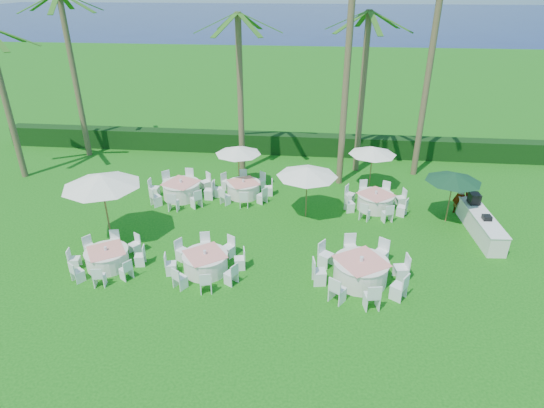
{
  "coord_description": "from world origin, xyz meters",
  "views": [
    {
      "loc": [
        2.46,
        -14.37,
        9.76
      ],
      "look_at": [
        0.7,
        2.36,
        1.3
      ],
      "focal_mm": 30.0,
      "sensor_mm": 36.0,
      "label": 1
    }
  ],
  "objects": [
    {
      "name": "umbrella_b",
      "position": [
        2.08,
        3.86,
        2.19
      ],
      "size": [
        2.69,
        2.69,
        2.4
      ],
      "color": "brown",
      "rests_on": "ground"
    },
    {
      "name": "banquet_table_b",
      "position": [
        -1.42,
        -0.81,
        0.39
      ],
      "size": [
        2.9,
        2.9,
        0.89
      ],
      "color": "white",
      "rests_on": "ground"
    },
    {
      "name": "palm_b",
      "position": [
        -1.66,
        9.02,
        4.57
      ],
      "size": [
        4.4,
        4.17,
        8.24
      ],
      "color": "brown",
      "rests_on": "ground"
    },
    {
      "name": "palm_f",
      "position": [
        -13.31,
        6.89,
        4.28
      ],
      "size": [
        4.19,
        4.39,
        7.68
      ],
      "color": "brown",
      "rests_on": "ground"
    },
    {
      "name": "hedge",
      "position": [
        0.0,
        12.0,
        0.6
      ],
      "size": [
        34.0,
        1.0,
        1.2
      ],
      "primitive_type": "cube",
      "color": "black",
      "rests_on": "ground"
    },
    {
      "name": "palm_a",
      "position": [
        -11.37,
        10.45,
        4.98
      ],
      "size": [
        4.31,
        4.33,
        9.05
      ],
      "color": "brown",
      "rests_on": "ground"
    },
    {
      "name": "palm_d",
      "position": [
        4.65,
        9.72,
        4.62
      ],
      "size": [
        4.24,
        4.38,
        8.33
      ],
      "color": "brown",
      "rests_on": "ground"
    },
    {
      "name": "staff_person",
      "position": [
        9.01,
        4.93,
        0.89
      ],
      "size": [
        0.74,
        0.6,
        1.78
      ],
      "primitive_type": "imported",
      "rotation": [
        0.0,
        0.0,
        2.84
      ],
      "color": "gray",
      "rests_on": "ground"
    },
    {
      "name": "umbrella_d",
      "position": [
        5.19,
        7.18,
        2.07
      ],
      "size": [
        2.35,
        2.35,
        2.27
      ],
      "color": "brown",
      "rests_on": "ground"
    },
    {
      "name": "umbrella_c",
      "position": [
        -1.44,
        6.61,
        2.05
      ],
      "size": [
        2.3,
        2.3,
        2.25
      ],
      "color": "brown",
      "rests_on": "ground"
    },
    {
      "name": "banquet_table_d",
      "position": [
        -4.05,
        5.19,
        0.42
      ],
      "size": [
        3.17,
        3.17,
        0.96
      ],
      "color": "white",
      "rests_on": "ground"
    },
    {
      "name": "buffet_table",
      "position": [
        9.43,
        3.1,
        0.47
      ],
      "size": [
        1.05,
        3.85,
        1.35
      ],
      "color": "white",
      "rests_on": "ground"
    },
    {
      "name": "banquet_table_e",
      "position": [
        -1.07,
        5.71,
        0.38
      ],
      "size": [
        2.89,
        2.89,
        0.88
      ],
      "color": "white",
      "rests_on": "ground"
    },
    {
      "name": "banquet_table_a",
      "position": [
        -5.13,
        -0.89,
        0.37
      ],
      "size": [
        2.77,
        2.77,
        0.85
      ],
      "color": "white",
      "rests_on": "ground"
    },
    {
      "name": "palm_e",
      "position": [
        7.8,
        9.42,
        5.45
      ],
      "size": [
        4.18,
        4.39,
        9.95
      ],
      "color": "brown",
      "rests_on": "ground"
    },
    {
      "name": "ground",
      "position": [
        0.0,
        0.0,
        0.0
      ],
      "size": [
        120.0,
        120.0,
        0.0
      ],
      "primitive_type": "plane",
      "color": "#10540E",
      "rests_on": "ground"
    },
    {
      "name": "umbrella_green",
      "position": [
        8.28,
        4.04,
        2.15
      ],
      "size": [
        2.37,
        2.37,
        2.35
      ],
      "color": "brown",
      "rests_on": "ground"
    },
    {
      "name": "banquet_table_f",
      "position": [
        5.26,
        4.97,
        0.39
      ],
      "size": [
        2.92,
        2.92,
        0.9
      ],
      "color": "white",
      "rests_on": "ground"
    },
    {
      "name": "palm_c",
      "position": [
        3.68,
        7.82,
        6.37
      ],
      "size": [
        4.34,
        4.3,
        11.76
      ],
      "color": "brown",
      "rests_on": "ground"
    },
    {
      "name": "banquet_table_c",
      "position": [
        4.18,
        -0.85,
        0.45
      ],
      "size": [
        3.43,
        3.43,
        1.03
      ],
      "color": "white",
      "rests_on": "ground"
    },
    {
      "name": "umbrella_a",
      "position": [
        -5.8,
        0.91,
        2.71
      ],
      "size": [
        3.04,
        3.04,
        2.97
      ],
      "color": "brown",
      "rests_on": "ground"
    },
    {
      "name": "ocean",
      "position": [
        0.0,
        102.0,
        0.0
      ],
      "size": [
        260.0,
        260.0,
        0.0
      ],
      "primitive_type": "plane",
      "color": "#07104E",
      "rests_on": "ground"
    }
  ]
}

